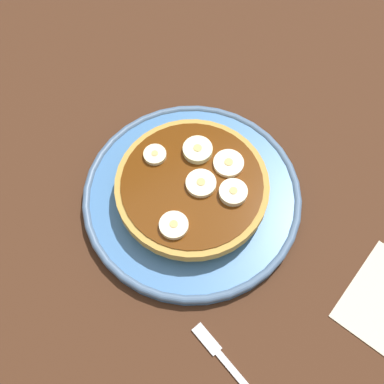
{
  "coord_description": "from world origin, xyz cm",
  "views": [
    {
      "loc": [
        -22.95,
        13.26,
        54.76
      ],
      "look_at": [
        0.0,
        0.0,
        2.11
      ],
      "focal_mm": 47.73,
      "sensor_mm": 36.0,
      "label": 1
    }
  ],
  "objects_px": {
    "pancake_stack": "(188,188)",
    "banana_slice_3": "(155,155)",
    "fork": "(232,369)",
    "plate": "(192,197)",
    "banana_slice_1": "(233,193)",
    "banana_slice_4": "(174,226)",
    "banana_slice_5": "(230,166)",
    "banana_slice_2": "(198,150)",
    "banana_slice_0": "(201,184)"
  },
  "relations": [
    {
      "from": "banana_slice_3",
      "to": "fork",
      "type": "relative_size",
      "value": 0.2
    },
    {
      "from": "pancake_stack",
      "to": "banana_slice_5",
      "type": "relative_size",
      "value": 5.05
    },
    {
      "from": "banana_slice_5",
      "to": "banana_slice_2",
      "type": "bearing_deg",
      "value": 31.2
    },
    {
      "from": "banana_slice_4",
      "to": "banana_slice_5",
      "type": "distance_m",
      "value": 0.1
    },
    {
      "from": "pancake_stack",
      "to": "banana_slice_2",
      "type": "height_order",
      "value": "banana_slice_2"
    },
    {
      "from": "banana_slice_2",
      "to": "banana_slice_0",
      "type": "bearing_deg",
      "value": 154.67
    },
    {
      "from": "fork",
      "to": "banana_slice_2",
      "type": "bearing_deg",
      "value": -21.68
    },
    {
      "from": "plate",
      "to": "banana_slice_0",
      "type": "bearing_deg",
      "value": -131.85
    },
    {
      "from": "plate",
      "to": "banana_slice_1",
      "type": "height_order",
      "value": "banana_slice_1"
    },
    {
      "from": "banana_slice_0",
      "to": "banana_slice_5",
      "type": "distance_m",
      "value": 0.04
    },
    {
      "from": "banana_slice_2",
      "to": "fork",
      "type": "height_order",
      "value": "banana_slice_2"
    },
    {
      "from": "pancake_stack",
      "to": "banana_slice_0",
      "type": "bearing_deg",
      "value": -133.29
    },
    {
      "from": "banana_slice_5",
      "to": "plate",
      "type": "bearing_deg",
      "value": 84.98
    },
    {
      "from": "banana_slice_1",
      "to": "banana_slice_3",
      "type": "relative_size",
      "value": 1.21
    },
    {
      "from": "banana_slice_3",
      "to": "banana_slice_4",
      "type": "height_order",
      "value": "same"
    },
    {
      "from": "banana_slice_2",
      "to": "banana_slice_5",
      "type": "distance_m",
      "value": 0.04
    },
    {
      "from": "banana_slice_1",
      "to": "banana_slice_3",
      "type": "xyz_separation_m",
      "value": [
        0.09,
        0.05,
        -0.0
      ]
    },
    {
      "from": "pancake_stack",
      "to": "banana_slice_2",
      "type": "bearing_deg",
      "value": -45.86
    },
    {
      "from": "banana_slice_3",
      "to": "banana_slice_5",
      "type": "bearing_deg",
      "value": -129.71
    },
    {
      "from": "banana_slice_3",
      "to": "banana_slice_5",
      "type": "distance_m",
      "value": 0.09
    },
    {
      "from": "pancake_stack",
      "to": "banana_slice_3",
      "type": "distance_m",
      "value": 0.05
    },
    {
      "from": "banana_slice_3",
      "to": "fork",
      "type": "distance_m",
      "value": 0.25
    },
    {
      "from": "banana_slice_3",
      "to": "banana_slice_4",
      "type": "distance_m",
      "value": 0.09
    },
    {
      "from": "banana_slice_3",
      "to": "banana_slice_5",
      "type": "xyz_separation_m",
      "value": [
        -0.06,
        -0.07,
        -0.0
      ]
    },
    {
      "from": "banana_slice_1",
      "to": "banana_slice_5",
      "type": "distance_m",
      "value": 0.03
    },
    {
      "from": "banana_slice_3",
      "to": "banana_slice_5",
      "type": "relative_size",
      "value": 0.75
    },
    {
      "from": "plate",
      "to": "banana_slice_0",
      "type": "height_order",
      "value": "banana_slice_0"
    },
    {
      "from": "banana_slice_0",
      "to": "banana_slice_2",
      "type": "bearing_deg",
      "value": -25.33
    },
    {
      "from": "banana_slice_3",
      "to": "fork",
      "type": "height_order",
      "value": "banana_slice_3"
    },
    {
      "from": "banana_slice_1",
      "to": "banana_slice_2",
      "type": "distance_m",
      "value": 0.07
    },
    {
      "from": "plate",
      "to": "banana_slice_1",
      "type": "distance_m",
      "value": 0.06
    },
    {
      "from": "banana_slice_0",
      "to": "plate",
      "type": "bearing_deg",
      "value": 48.15
    },
    {
      "from": "banana_slice_2",
      "to": "banana_slice_4",
      "type": "height_order",
      "value": "banana_slice_2"
    },
    {
      "from": "banana_slice_2",
      "to": "fork",
      "type": "bearing_deg",
      "value": 158.32
    },
    {
      "from": "plate",
      "to": "pancake_stack",
      "type": "xyz_separation_m",
      "value": [
        0.0,
        0.0,
        0.02
      ]
    },
    {
      "from": "banana_slice_0",
      "to": "banana_slice_3",
      "type": "relative_size",
      "value": 1.3
    },
    {
      "from": "banana_slice_3",
      "to": "fork",
      "type": "xyz_separation_m",
      "value": [
        -0.24,
        0.04,
        -0.04
      ]
    },
    {
      "from": "plate",
      "to": "banana_slice_1",
      "type": "xyz_separation_m",
      "value": [
        -0.03,
        -0.03,
        0.04
      ]
    },
    {
      "from": "plate",
      "to": "banana_slice_3",
      "type": "relative_size",
      "value": 9.82
    },
    {
      "from": "pancake_stack",
      "to": "banana_slice_0",
      "type": "height_order",
      "value": "banana_slice_0"
    },
    {
      "from": "fork",
      "to": "banana_slice_3",
      "type": "bearing_deg",
      "value": -9.97
    },
    {
      "from": "fork",
      "to": "banana_slice_5",
      "type": "bearing_deg",
      "value": -30.8
    },
    {
      "from": "banana_slice_2",
      "to": "pancake_stack",
      "type": "bearing_deg",
      "value": 134.14
    },
    {
      "from": "pancake_stack",
      "to": "banana_slice_3",
      "type": "relative_size",
      "value": 6.71
    },
    {
      "from": "fork",
      "to": "plate",
      "type": "bearing_deg",
      "value": -18.11
    },
    {
      "from": "banana_slice_3",
      "to": "banana_slice_4",
      "type": "bearing_deg",
      "value": 164.7
    },
    {
      "from": "banana_slice_1",
      "to": "plate",
      "type": "bearing_deg",
      "value": 42.95
    },
    {
      "from": "plate",
      "to": "banana_slice_1",
      "type": "bearing_deg",
      "value": -137.05
    },
    {
      "from": "banana_slice_4",
      "to": "banana_slice_3",
      "type": "bearing_deg",
      "value": -15.3
    },
    {
      "from": "pancake_stack",
      "to": "banana_slice_1",
      "type": "height_order",
      "value": "banana_slice_1"
    }
  ]
}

